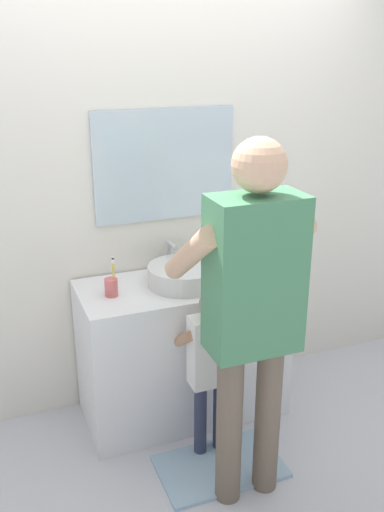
% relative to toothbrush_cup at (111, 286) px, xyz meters
% --- Properties ---
extents(ground_plane, '(14.00, 14.00, 0.00)m').
position_rel_toothbrush_cup_xyz_m(ground_plane, '(0.40, -0.28, -0.88)').
color(ground_plane, silver).
extents(back_wall, '(4.40, 0.10, 2.70)m').
position_rel_toothbrush_cup_xyz_m(back_wall, '(0.40, 0.34, 0.47)').
color(back_wall, silver).
rests_on(back_wall, ground).
extents(vanity_cabinet, '(1.15, 0.54, 0.83)m').
position_rel_toothbrush_cup_xyz_m(vanity_cabinet, '(0.40, 0.02, -0.47)').
color(vanity_cabinet, white).
rests_on(vanity_cabinet, ground).
extents(sink_basin, '(0.39, 0.39, 0.11)m').
position_rel_toothbrush_cup_xyz_m(sink_basin, '(0.40, 0.00, 0.00)').
color(sink_basin, silver).
rests_on(sink_basin, vanity_cabinet).
extents(faucet, '(0.18, 0.14, 0.18)m').
position_rel_toothbrush_cup_xyz_m(faucet, '(0.40, 0.24, 0.03)').
color(faucet, '#B7BABF').
rests_on(faucet, vanity_cabinet).
extents(toothbrush_cup, '(0.07, 0.07, 0.21)m').
position_rel_toothbrush_cup_xyz_m(toothbrush_cup, '(0.00, 0.00, 0.00)').
color(toothbrush_cup, '#D86666').
rests_on(toothbrush_cup, vanity_cabinet).
extents(soap_bottle, '(0.06, 0.06, 0.16)m').
position_rel_toothbrush_cup_xyz_m(soap_bottle, '(0.78, 0.08, 0.01)').
color(soap_bottle, gold).
rests_on(soap_bottle, vanity_cabinet).
extents(bath_mat, '(0.64, 0.40, 0.02)m').
position_rel_toothbrush_cup_xyz_m(bath_mat, '(0.40, -0.53, -0.87)').
color(bath_mat, '#99B7CC').
rests_on(bath_mat, ground).
extents(child_toddler, '(0.29, 0.29, 0.95)m').
position_rel_toothbrush_cup_xyz_m(child_toddler, '(0.40, -0.38, -0.32)').
color(child_toddler, '#2D334C').
rests_on(child_toddler, ground).
extents(adult_parent, '(0.54, 0.57, 1.74)m').
position_rel_toothbrush_cup_xyz_m(adult_parent, '(0.46, -0.70, 0.16)').
color(adult_parent, '#6B5B4C').
rests_on(adult_parent, ground).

